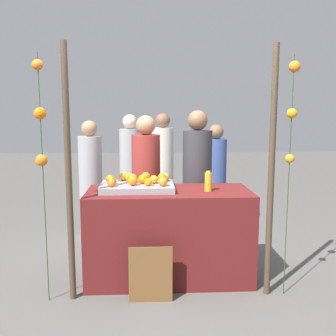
{
  "coord_description": "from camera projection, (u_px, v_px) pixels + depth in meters",
  "views": [
    {
      "loc": [
        -0.2,
        -3.65,
        1.65
      ],
      "look_at": [
        0.0,
        0.15,
        1.09
      ],
      "focal_mm": 40.77,
      "sensor_mm": 36.0,
      "label": 1
    }
  ],
  "objects": [
    {
      "name": "ground_plane",
      "position": [
        169.0,
        277.0,
        3.85
      ],
      "size": [
        24.0,
        24.0,
        0.0
      ],
      "primitive_type": "plane",
      "color": "#565451"
    },
    {
      "name": "stall_counter",
      "position": [
        169.0,
        234.0,
        3.79
      ],
      "size": [
        1.6,
        0.71,
        0.89
      ],
      "primitive_type": "cube",
      "color": "#5B1919",
      "rests_on": "ground_plane"
    },
    {
      "name": "orange_tray",
      "position": [
        137.0,
        187.0,
        3.75
      ],
      "size": [
        0.72,
        0.5,
        0.06
      ],
      "primitive_type": "cube",
      "color": "gray",
      "rests_on": "stall_counter"
    },
    {
      "name": "orange_0",
      "position": [
        154.0,
        179.0,
        3.76
      ],
      "size": [
        0.08,
        0.08,
        0.08
      ],
      "primitive_type": "sphere",
      "color": "orange",
      "rests_on": "orange_tray"
    },
    {
      "name": "orange_1",
      "position": [
        166.0,
        177.0,
        3.9
      ],
      "size": [
        0.08,
        0.08,
        0.08
      ],
      "primitive_type": "sphere",
      "color": "orange",
      "rests_on": "orange_tray"
    },
    {
      "name": "orange_2",
      "position": [
        142.0,
        179.0,
        3.75
      ],
      "size": [
        0.09,
        0.09,
        0.09
      ],
      "primitive_type": "sphere",
      "color": "orange",
      "rests_on": "orange_tray"
    },
    {
      "name": "orange_3",
      "position": [
        133.0,
        178.0,
        3.78
      ],
      "size": [
        0.09,
        0.09,
        0.09
      ],
      "primitive_type": "sphere",
      "color": "orange",
      "rests_on": "orange_tray"
    },
    {
      "name": "orange_4",
      "position": [
        113.0,
        181.0,
        3.7
      ],
      "size": [
        0.07,
        0.07,
        0.07
      ],
      "primitive_type": "sphere",
      "color": "orange",
      "rests_on": "orange_tray"
    },
    {
      "name": "orange_5",
      "position": [
        163.0,
        182.0,
        3.63
      ],
      "size": [
        0.09,
        0.09,
        0.09
      ],
      "primitive_type": "sphere",
      "color": "orange",
      "rests_on": "orange_tray"
    },
    {
      "name": "orange_6",
      "position": [
        129.0,
        177.0,
        3.88
      ],
      "size": [
        0.08,
        0.08,
        0.08
      ],
      "primitive_type": "sphere",
      "color": "orange",
      "rests_on": "orange_tray"
    },
    {
      "name": "orange_7",
      "position": [
        112.0,
        183.0,
        3.59
      ],
      "size": [
        0.07,
        0.07,
        0.07
      ],
      "primitive_type": "sphere",
      "color": "orange",
      "rests_on": "orange_tray"
    },
    {
      "name": "orange_8",
      "position": [
        148.0,
        182.0,
        3.63
      ],
      "size": [
        0.07,
        0.07,
        0.07
      ],
      "primitive_type": "sphere",
      "color": "orange",
      "rests_on": "orange_tray"
    },
    {
      "name": "orange_9",
      "position": [
        146.0,
        176.0,
        3.91
      ],
      "size": [
        0.09,
        0.09,
        0.09
      ],
      "primitive_type": "sphere",
      "color": "orange",
      "rests_on": "orange_tray"
    },
    {
      "name": "orange_10",
      "position": [
        133.0,
        181.0,
        3.66
      ],
      "size": [
        0.09,
        0.09,
        0.09
      ],
      "primitive_type": "sphere",
      "color": "orange",
      "rests_on": "orange_tray"
    },
    {
      "name": "orange_11",
      "position": [
        162.0,
        178.0,
        3.82
      ],
      "size": [
        0.09,
        0.09,
        0.09
      ],
      "primitive_type": "sphere",
      "color": "orange",
      "rests_on": "orange_tray"
    },
    {
      "name": "orange_12",
      "position": [
        110.0,
        179.0,
        3.79
      ],
      "size": [
        0.08,
        0.08,
        0.08
      ],
      "primitive_type": "sphere",
      "color": "orange",
      "rests_on": "orange_tray"
    },
    {
      "name": "orange_13",
      "position": [
        123.0,
        176.0,
        3.92
      ],
      "size": [
        0.09,
        0.09,
        0.09
      ],
      "primitive_type": "sphere",
      "color": "orange",
      "rests_on": "orange_tray"
    },
    {
      "name": "juice_bottle",
      "position": [
        208.0,
        182.0,
        3.68
      ],
      "size": [
        0.07,
        0.07,
        0.2
      ],
      "color": "gold",
      "rests_on": "stall_counter"
    },
    {
      "name": "chalkboard_sign",
      "position": [
        151.0,
        275.0,
        3.32
      ],
      "size": [
        0.38,
        0.03,
        0.51
      ],
      "color": "brown",
      "rests_on": "ground_plane"
    },
    {
      "name": "vendor_left",
      "position": [
        146.0,
        191.0,
        4.38
      ],
      "size": [
        0.32,
        0.32,
        1.62
      ],
      "color": "maroon",
      "rests_on": "ground_plane"
    },
    {
      "name": "vendor_right",
      "position": [
        197.0,
        188.0,
        4.41
      ],
      "size": [
        0.34,
        0.34,
        1.67
      ],
      "color": "#333338",
      "rests_on": "ground_plane"
    },
    {
      "name": "crowd_person_0",
      "position": [
        163.0,
        170.0,
        5.89
      ],
      "size": [
        0.33,
        0.33,
        1.64
      ],
      "color": "beige",
      "rests_on": "ground_plane"
    },
    {
      "name": "crowd_person_1",
      "position": [
        91.0,
        182.0,
        5.11
      ],
      "size": [
        0.31,
        0.31,
        1.54
      ],
      "color": "#99999E",
      "rests_on": "ground_plane"
    },
    {
      "name": "crowd_person_2",
      "position": [
        215.0,
        182.0,
        5.3
      ],
      "size": [
        0.3,
        0.3,
        1.49
      ],
      "color": "#384C8C",
      "rests_on": "ground_plane"
    },
    {
      "name": "crowd_person_3",
      "position": [
        130.0,
        171.0,
        5.85
      ],
      "size": [
        0.32,
        0.32,
        1.62
      ],
      "color": "#99999E",
      "rests_on": "ground_plane"
    },
    {
      "name": "canopy_post_left",
      "position": [
        69.0,
        176.0,
        3.25
      ],
      "size": [
        0.06,
        0.06,
        2.23
      ],
      "primitive_type": "cylinder",
      "color": "#473828",
      "rests_on": "ground_plane"
    },
    {
      "name": "canopy_post_right",
      "position": [
        271.0,
        174.0,
        3.35
      ],
      "size": [
        0.06,
        0.06,
        2.23
      ],
      "primitive_type": "cylinder",
      "color": "#473828",
      "rests_on": "ground_plane"
    },
    {
      "name": "garland_strand_left",
      "position": [
        40.0,
        122.0,
        3.16
      ],
      "size": [
        0.11,
        0.1,
        2.13
      ],
      "color": "#2D4C23",
      "rests_on": "ground_plane"
    },
    {
      "name": "garland_strand_right",
      "position": [
        292.0,
        109.0,
        3.26
      ],
      "size": [
        0.1,
        0.11,
        2.13
      ],
      "color": "#2D4C23",
      "rests_on": "ground_plane"
    }
  ]
}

